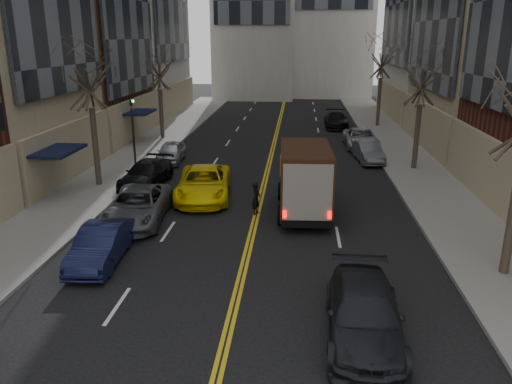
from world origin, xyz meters
TOP-DOWN VIEW (x-y plane):
  - sidewalk_left at (-9.00, 27.00)m, footprint 4.00×66.00m
  - sidewalk_right at (9.00, 27.00)m, footprint 4.00×66.00m
  - tree_lf_mid at (-8.80, 20.00)m, footprint 3.20×3.20m
  - tree_lf_far at (-8.80, 33.00)m, footprint 3.20×3.20m
  - tree_rt_mid at (8.80, 25.00)m, footprint 3.20×3.20m
  - tree_rt_far at (8.80, 40.00)m, footprint 3.20×3.20m
  - traffic_signal at (-7.39, 22.00)m, footprint 0.29×0.26m
  - ups_truck at (2.12, 16.83)m, footprint 2.53×5.83m
  - observer_sedan at (3.65, 6.97)m, footprint 2.19×4.93m
  - taxi at (-2.83, 18.53)m, footprint 3.10×5.73m
  - pedestrian at (-0.03, 16.46)m, footprint 0.45×0.60m
  - parked_lf_b at (-5.10, 10.91)m, footprint 1.64×4.12m
  - parked_lf_c at (-5.10, 15.06)m, footprint 2.80×5.36m
  - parked_lf_d at (-6.30, 20.40)m, footprint 2.31×4.73m
  - parked_lf_e at (-6.30, 25.75)m, footprint 1.72×3.88m
  - parked_rt_a at (6.30, 26.88)m, footprint 1.79×4.02m
  - parked_rt_b at (6.30, 31.19)m, footprint 2.31×4.90m
  - parked_rt_c at (5.10, 39.33)m, footprint 1.97×4.79m

SIDE VIEW (x-z plane):
  - sidewalk_left at x=-9.00m, z-range 0.00..0.15m
  - sidewalk_right at x=9.00m, z-range 0.00..0.15m
  - parked_rt_a at x=6.30m, z-range 0.00..1.28m
  - parked_lf_e at x=-6.30m, z-range 0.00..1.30m
  - parked_lf_d at x=-6.30m, z-range 0.00..1.32m
  - parked_lf_b at x=-5.10m, z-range 0.00..1.33m
  - parked_rt_b at x=6.30m, z-range 0.00..1.35m
  - parked_rt_c at x=5.10m, z-range 0.00..1.39m
  - observer_sedan at x=3.65m, z-range 0.00..1.41m
  - parked_lf_c at x=-5.10m, z-range 0.00..1.44m
  - pedestrian at x=-0.03m, z-range 0.00..1.50m
  - taxi at x=-2.83m, z-range 0.00..1.53m
  - ups_truck at x=2.12m, z-range 0.01..3.16m
  - traffic_signal at x=-7.39m, z-range 0.47..5.17m
  - tree_lf_far at x=-8.80m, z-range 1.97..10.08m
  - tree_rt_mid at x=8.80m, z-range 2.01..10.33m
  - tree_lf_mid at x=-8.80m, z-range 2.14..11.05m
  - tree_rt_far at x=8.80m, z-range 2.19..11.29m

